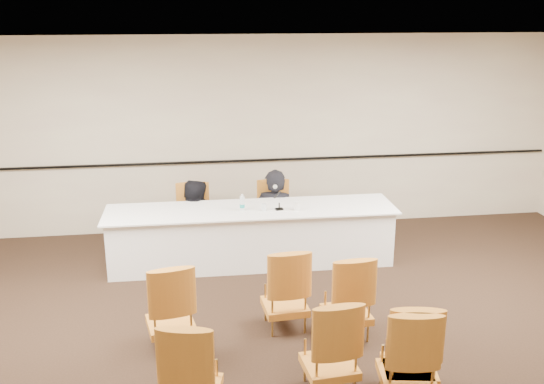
{
  "coord_description": "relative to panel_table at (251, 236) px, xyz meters",
  "views": [
    {
      "loc": [
        -0.92,
        -5.12,
        3.38
      ],
      "look_at": [
        0.18,
        2.6,
        0.99
      ],
      "focal_mm": 40.0,
      "sensor_mm": 36.0,
      "label": 1
    }
  ],
  "objects": [
    {
      "name": "floor",
      "position": [
        0.11,
        -2.56,
        -0.39
      ],
      "size": [
        10.0,
        10.0,
        0.0
      ],
      "primitive_type": "plane",
      "color": "black",
      "rests_on": "ground"
    },
    {
      "name": "ceiling",
      "position": [
        0.11,
        -2.56,
        2.61
      ],
      "size": [
        10.0,
        10.0,
        0.0
      ],
      "primitive_type": "plane",
      "rotation": [
        3.14,
        0.0,
        0.0
      ],
      "color": "white",
      "rests_on": "ground"
    },
    {
      "name": "wall_back",
      "position": [
        0.11,
        1.44,
        1.11
      ],
      "size": [
        10.0,
        0.04,
        3.0
      ],
      "primitive_type": "cube",
      "color": "#C1AD98",
      "rests_on": "ground"
    },
    {
      "name": "wall_rail",
      "position": [
        0.11,
        1.4,
        0.71
      ],
      "size": [
        9.8,
        0.04,
        0.03
      ],
      "primitive_type": "cube",
      "color": "black",
      "rests_on": "wall_back"
    },
    {
      "name": "panel_table",
      "position": [
        0.0,
        0.0,
        0.0
      ],
      "size": [
        3.91,
        0.94,
        0.78
      ],
      "primitive_type": null,
      "rotation": [
        0.0,
        0.0,
        -0.01
      ],
      "color": "white",
      "rests_on": "ground"
    },
    {
      "name": "panelist_main",
      "position": [
        0.41,
        0.57,
        -0.07
      ],
      "size": [
        0.71,
        0.57,
        1.69
      ],
      "primitive_type": "imported",
      "rotation": [
        0.0,
        0.0,
        2.83
      ],
      "color": "black",
      "rests_on": "ground"
    },
    {
      "name": "panelist_main_chair",
      "position": [
        0.41,
        0.57,
        0.08
      ],
      "size": [
        0.51,
        0.51,
        0.95
      ],
      "primitive_type": null,
      "rotation": [
        0.0,
        0.0,
        -0.01
      ],
      "color": "orange",
      "rests_on": "ground"
    },
    {
      "name": "panelist_second",
      "position": [
        -0.77,
        0.58,
        -0.15
      ],
      "size": [
        0.84,
        0.68,
        1.62
      ],
      "primitive_type": "imported",
      "rotation": [
        0.0,
        0.0,
        3.05
      ],
      "color": "black",
      "rests_on": "ground"
    },
    {
      "name": "panelist_second_chair",
      "position": [
        -0.77,
        0.58,
        0.08
      ],
      "size": [
        0.51,
        0.51,
        0.95
      ],
      "primitive_type": null,
      "rotation": [
        0.0,
        0.0,
        -0.01
      ],
      "color": "orange",
      "rests_on": "ground"
    },
    {
      "name": "papers",
      "position": [
        0.37,
        -0.07,
        0.39
      ],
      "size": [
        0.31,
        0.23,
        0.0
      ],
      "primitive_type": "cube",
      "rotation": [
        0.0,
        0.0,
        -0.02
      ],
      "color": "white",
      "rests_on": "panel_table"
    },
    {
      "name": "microphone",
      "position": [
        0.37,
        -0.11,
        0.55
      ],
      "size": [
        0.15,
        0.24,
        0.31
      ],
      "primitive_type": null,
      "rotation": [
        0.0,
        0.0,
        0.19
      ],
      "color": "black",
      "rests_on": "panel_table"
    },
    {
      "name": "water_bottle",
      "position": [
        -0.12,
        -0.05,
        0.5
      ],
      "size": [
        0.08,
        0.08,
        0.22
      ],
      "primitive_type": null,
      "rotation": [
        0.0,
        0.0,
        -0.23
      ],
      "color": "teal",
      "rests_on": "panel_table"
    },
    {
      "name": "drinking_glass",
      "position": [
        0.16,
        -0.12,
        0.44
      ],
      "size": [
        0.08,
        0.08,
        0.1
      ],
      "primitive_type": "cylinder",
      "rotation": [
        0.0,
        0.0,
        -0.19
      ],
      "color": "white",
      "rests_on": "panel_table"
    },
    {
      "name": "coffee_cup",
      "position": [
        0.6,
        -0.16,
        0.45
      ],
      "size": [
        0.1,
        0.1,
        0.12
      ],
      "primitive_type": "cylinder",
      "rotation": [
        0.0,
        0.0,
        0.37
      ],
      "color": "white",
      "rests_on": "panel_table"
    },
    {
      "name": "aud_chair_front_left",
      "position": [
        -1.06,
        -2.02,
        0.08
      ],
      "size": [
        0.58,
        0.58,
        0.95
      ],
      "primitive_type": null,
      "rotation": [
        0.0,
        0.0,
        0.18
      ],
      "color": "orange",
      "rests_on": "ground"
    },
    {
      "name": "aud_chair_front_mid",
      "position": [
        0.17,
        -1.8,
        0.08
      ],
      "size": [
        0.53,
        0.53,
        0.95
      ],
      "primitive_type": null,
      "rotation": [
        0.0,
        0.0,
        0.07
      ],
      "color": "orange",
      "rests_on": "ground"
    },
    {
      "name": "aud_chair_front_right",
      "position": [
        0.79,
        -2.07,
        0.08
      ],
      "size": [
        0.54,
        0.54,
        0.95
      ],
      "primitive_type": null,
      "rotation": [
        0.0,
        0.0,
        0.08
      ],
      "color": "orange",
      "rests_on": "ground"
    },
    {
      "name": "aud_chair_back_left",
      "position": [
        -0.86,
        -3.19,
        0.08
      ],
      "size": [
        0.6,
        0.6,
        0.95
      ],
      "primitive_type": null,
      "rotation": [
        0.0,
        0.0,
        -0.23
      ],
      "color": "orange",
      "rests_on": "ground"
    },
    {
      "name": "aud_chair_back_mid",
      "position": [
        0.39,
        -3.0,
        0.08
      ],
      "size": [
        0.54,
        0.54,
        0.95
      ],
      "primitive_type": null,
      "rotation": [
        0.0,
        0.0,
        0.09
      ],
      "color": "orange",
      "rests_on": "ground"
    },
    {
      "name": "aud_chair_back_right",
      "position": [
        1.08,
        -3.15,
        0.08
      ],
      "size": [
        0.58,
        0.58,
        0.95
      ],
      "primitive_type": null,
      "rotation": [
        0.0,
        0.0,
        -0.18
      ],
      "color": "orange",
      "rests_on": "ground"
    },
    {
      "name": "aud_chair_extra",
      "position": [
        1.02,
        -3.24,
        0.08
      ],
      "size": [
        0.56,
        0.56,
        0.95
      ],
      "primitive_type": null,
      "rotation": [
        0.0,
        0.0,
        -0.13
      ],
      "color": "orange",
      "rests_on": "ground"
    }
  ]
}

